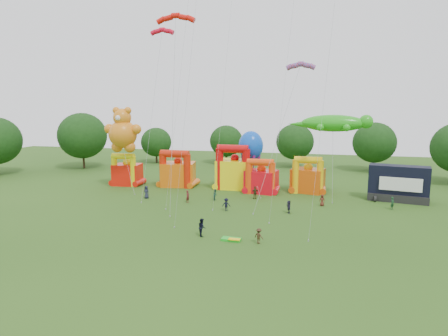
% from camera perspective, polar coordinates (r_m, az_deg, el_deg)
% --- Properties ---
extents(ground, '(160.00, 160.00, 0.00)m').
position_cam_1_polar(ground, '(39.22, -7.18, -11.80)').
color(ground, '#274B15').
rests_on(ground, ground).
extents(tree_ring, '(121.76, 123.84, 12.07)m').
position_cam_1_polar(tree_ring, '(38.41, -8.67, -2.55)').
color(tree_ring, '#352314').
rests_on(tree_ring, ground).
extents(bouncy_castle_0, '(4.77, 3.96, 5.69)m').
position_cam_1_polar(bouncy_castle_0, '(71.10, -13.72, -0.64)').
color(bouncy_castle_0, red).
rests_on(bouncy_castle_0, ground).
extents(bouncy_castle_1, '(6.22, 5.33, 6.37)m').
position_cam_1_polar(bouncy_castle_1, '(68.66, -6.63, -0.59)').
color(bouncy_castle_1, '#DE5E0C').
rests_on(bouncy_castle_1, ground).
extents(bouncy_castle_2, '(5.77, 4.66, 7.46)m').
position_cam_1_polar(bouncy_castle_2, '(66.18, 1.49, -0.54)').
color(bouncy_castle_2, '#FFEC0D').
rests_on(bouncy_castle_2, ground).
extents(bouncy_castle_3, '(5.32, 4.59, 5.57)m').
position_cam_1_polar(bouncy_castle_3, '(63.47, 5.33, -1.63)').
color(bouncy_castle_3, red).
rests_on(bouncy_castle_3, ground).
extents(bouncy_castle_4, '(5.56, 4.86, 5.91)m').
position_cam_1_polar(bouncy_castle_4, '(64.80, 11.87, -1.45)').
color(bouncy_castle_4, '#D34D0B').
rests_on(bouncy_castle_4, ground).
extents(stage_trailer, '(8.58, 4.49, 5.23)m').
position_cam_1_polar(stage_trailer, '(63.07, 23.66, -2.08)').
color(stage_trailer, black).
rests_on(stage_trailer, ground).
extents(teddy_bear_kite, '(7.11, 6.56, 13.57)m').
position_cam_1_polar(teddy_bear_kite, '(66.66, -13.90, 2.64)').
color(teddy_bear_kite, orange).
rests_on(teddy_bear_kite, ground).
extents(gecko_kite, '(12.23, 6.37, 12.52)m').
position_cam_1_polar(gecko_kite, '(61.17, 15.33, 5.18)').
color(gecko_kite, '#23A317').
rests_on(gecko_kite, ground).
extents(octopus_kite, '(4.91, 9.21, 9.65)m').
position_cam_1_polar(octopus_kite, '(64.74, 4.16, 0.68)').
color(octopus_kite, blue).
rests_on(octopus_kite, ground).
extents(parafoil_kites, '(24.75, 14.16, 26.35)m').
position_cam_1_polar(parafoil_kites, '(53.29, 2.42, 5.65)').
color(parafoil_kites, red).
rests_on(parafoil_kites, ground).
extents(diamond_kites, '(21.54, 15.89, 37.50)m').
position_cam_1_polar(diamond_kites, '(49.28, 1.30, 11.50)').
color(diamond_kites, red).
rests_on(diamond_kites, ground).
extents(folded_kite_bundle, '(2.05, 1.18, 0.31)m').
position_cam_1_polar(folded_kite_bundle, '(41.86, 1.08, -10.15)').
color(folded_kite_bundle, green).
rests_on(folded_kite_bundle, ground).
extents(spectator_0, '(0.99, 0.69, 1.92)m').
position_cam_1_polar(spectator_0, '(60.60, -11.04, -3.41)').
color(spectator_0, '#202436').
rests_on(spectator_0, ground).
extents(spectator_1, '(0.59, 0.74, 1.78)m').
position_cam_1_polar(spectator_1, '(57.28, -5.20, -4.08)').
color(spectator_1, '#59191D').
rests_on(spectator_1, ground).
extents(spectator_2, '(0.63, 0.81, 1.66)m').
position_cam_1_polar(spectator_2, '(58.52, -1.24, -3.82)').
color(spectator_2, '#1C4834').
rests_on(spectator_2, ground).
extents(spectator_3, '(1.15, 0.73, 1.70)m').
position_cam_1_polar(spectator_3, '(52.75, 0.33, -5.25)').
color(spectator_3, black).
rests_on(spectator_3, ground).
extents(spectator_4, '(1.20, 0.98, 1.92)m').
position_cam_1_polar(spectator_4, '(59.33, 4.46, -3.54)').
color(spectator_4, '#363015').
rests_on(spectator_4, ground).
extents(spectator_5, '(0.82, 1.61, 1.66)m').
position_cam_1_polar(spectator_5, '(52.40, 9.23, -5.49)').
color(spectator_5, '#262239').
rests_on(spectator_5, ground).
extents(spectator_6, '(0.90, 0.72, 1.61)m').
position_cam_1_polar(spectator_6, '(56.84, 13.84, -4.51)').
color(spectator_6, '#572518').
rests_on(spectator_6, ground).
extents(spectator_7, '(0.70, 0.75, 1.72)m').
position_cam_1_polar(spectator_7, '(57.99, 22.93, -4.65)').
color(spectator_7, '#183C21').
rests_on(spectator_7, ground).
extents(spectator_8, '(1.06, 1.16, 1.94)m').
position_cam_1_polar(spectator_8, '(43.04, -3.17, -8.45)').
color(spectator_8, black).
rests_on(spectator_8, ground).
extents(spectator_9, '(1.19, 1.03, 1.60)m').
position_cam_1_polar(spectator_9, '(40.97, 5.00, -9.64)').
color(spectator_9, '#3B2817').
rests_on(spectator_9, ground).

